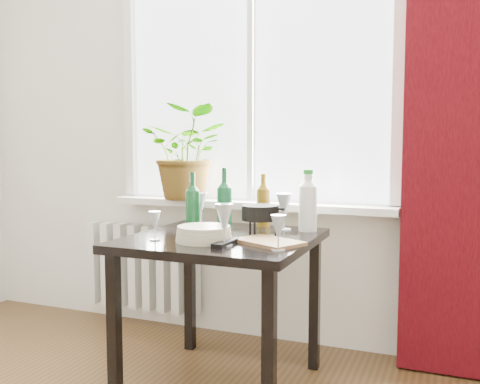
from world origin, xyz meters
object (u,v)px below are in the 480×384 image
at_px(wineglass_back_left, 200,208).
at_px(fondue_pot, 260,219).
at_px(wineglass_front_right, 224,224).
at_px(cutting_board, 269,242).
at_px(radiator, 142,267).
at_px(wineglass_back_center, 284,211).
at_px(plate_stack, 204,234).
at_px(wine_bottle_left, 193,201).
at_px(bottle_amber, 263,199).
at_px(wineglass_front_left, 155,225).
at_px(wineglass_far_right, 278,232).
at_px(tv_remote, 225,243).
at_px(potted_plant, 188,153).
at_px(table, 222,255).
at_px(cleaning_bottle, 308,199).
at_px(wine_bottle_right, 224,198).

distance_m(wineglass_back_left, fondue_pot, 0.45).
bearing_deg(wineglass_front_right, cutting_board, 36.98).
bearing_deg(radiator, wineglass_back_center, -17.84).
bearing_deg(plate_stack, wine_bottle_left, 126.35).
xyz_separation_m(bottle_amber, wineglass_front_left, (-0.32, -0.58, -0.08)).
distance_m(radiator, plate_stack, 1.21).
bearing_deg(wineglass_far_right, wine_bottle_left, 149.98).
bearing_deg(tv_remote, potted_plant, 128.05).
bearing_deg(wineglass_back_left, radiator, 151.13).
height_order(table, wineglass_back_left, wineglass_back_left).
relative_size(radiator, cleaning_bottle, 2.49).
distance_m(wineglass_back_left, tv_remote, 0.64).
height_order(wine_bottle_right, cleaning_bottle, wine_bottle_right).
relative_size(wine_bottle_right, cleaning_bottle, 1.01).
bearing_deg(wine_bottle_right, table, -70.05).
bearing_deg(radiator, cutting_board, -33.09).
height_order(wineglass_front_right, wineglass_back_center, wineglass_back_center).
bearing_deg(wineglass_front_right, plate_stack, 153.53).
distance_m(radiator, wineglass_front_right, 1.36).
distance_m(bottle_amber, plate_stack, 0.54).
distance_m(wineglass_front_left, tv_remote, 0.35).
height_order(potted_plant, wine_bottle_right, potted_plant).
relative_size(cleaning_bottle, cutting_board, 1.10).
bearing_deg(wineglass_back_left, potted_plant, 129.07).
bearing_deg(fondue_pot, tv_remote, -101.69).
distance_m(wine_bottle_left, fondue_pot, 0.36).
xyz_separation_m(wine_bottle_left, fondue_pot, (0.35, 0.04, -0.08)).
height_order(wine_bottle_left, cutting_board, wine_bottle_left).
bearing_deg(wineglass_far_right, fondue_pot, 120.20).
height_order(wineglass_far_right, tv_remote, wineglass_far_right).
bearing_deg(wine_bottle_right, wineglass_front_right, -66.48).
xyz_separation_m(plate_stack, tv_remote, (0.13, -0.05, -0.02)).
bearing_deg(wineglass_front_right, wineglass_back_left, 125.31).
height_order(wineglass_front_left, tv_remote, wineglass_front_left).
relative_size(radiator, wine_bottle_left, 2.68).
bearing_deg(cutting_board, fondue_pot, 118.28).
bearing_deg(cutting_board, wineglass_front_left, -167.45).
height_order(table, plate_stack, plate_stack).
height_order(wineglass_back_center, plate_stack, wineglass_back_center).
relative_size(radiator, wineglass_back_center, 4.12).
bearing_deg(wineglass_back_center, cutting_board, -82.44).
bearing_deg(cleaning_bottle, radiator, 164.51).
height_order(cleaning_bottle, plate_stack, cleaning_bottle).
distance_m(tv_remote, cutting_board, 0.19).
bearing_deg(wineglass_front_left, potted_plant, 106.71).
distance_m(wine_bottle_right, bottle_amber, 0.24).
bearing_deg(wineglass_front_left, wineglass_front_right, -1.27).
height_order(wineglass_front_right, wineglass_far_right, wineglass_front_right).
height_order(radiator, wineglass_back_left, wineglass_back_left).
relative_size(wine_bottle_left, tv_remote, 1.65).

